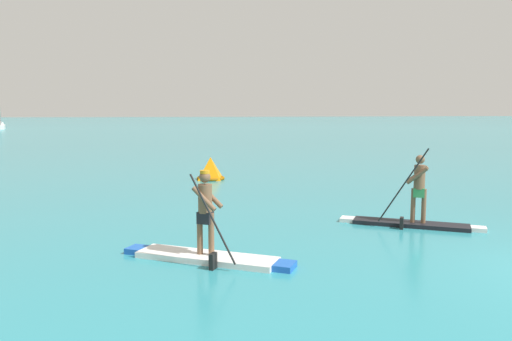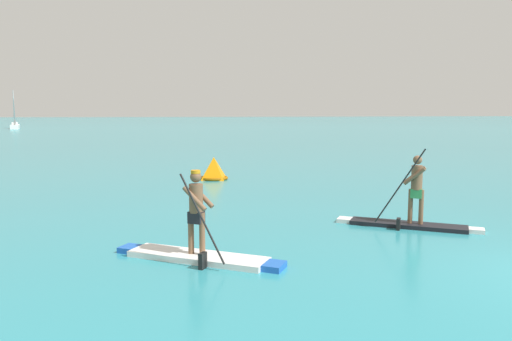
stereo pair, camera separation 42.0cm
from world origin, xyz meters
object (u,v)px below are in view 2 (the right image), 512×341
at_px(paddleboarder_near_left, 198,243).
at_px(paddleboarder_mid_center, 410,211).
at_px(race_marker_buoy, 214,170).
at_px(sailboat_left_horizon, 15,123).

distance_m(paddleboarder_near_left, paddleboarder_mid_center, 5.46).
relative_size(paddleboarder_near_left, paddleboarder_mid_center, 1.01).
distance_m(race_marker_buoy, sailboat_left_horizon, 67.50).
distance_m(paddleboarder_mid_center, sailboat_left_horizon, 77.44).
relative_size(paddleboarder_near_left, sailboat_left_horizon, 0.53).
height_order(paddleboarder_mid_center, sailboat_left_horizon, sailboat_left_horizon).
relative_size(paddleboarder_mid_center, sailboat_left_horizon, 0.52).
bearing_deg(sailboat_left_horizon, paddleboarder_mid_center, -171.08).
bearing_deg(sailboat_left_horizon, race_marker_buoy, -171.19).
height_order(paddleboarder_mid_center, race_marker_buoy, paddleboarder_mid_center).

